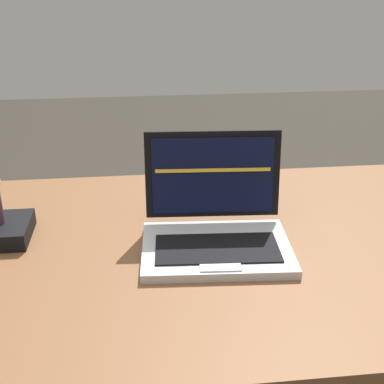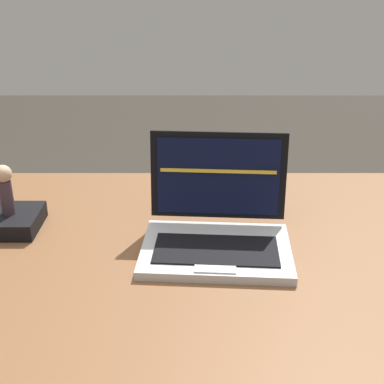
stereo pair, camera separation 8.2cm
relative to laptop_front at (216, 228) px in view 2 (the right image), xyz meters
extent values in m
cube|color=brown|center=(0.01, 0.01, -0.06)|extent=(1.71, 0.64, 0.04)
cube|color=#B6BABF|center=(0.00, -0.03, -0.03)|extent=(0.26, 0.19, 0.01)
cube|color=black|center=(0.00, -0.04, -0.02)|extent=(0.21, 0.11, 0.00)
cube|color=#C2B7C2|center=(-0.01, -0.09, -0.02)|extent=(0.07, 0.03, 0.00)
cube|color=black|center=(0.00, 0.07, 0.07)|extent=(0.24, 0.04, 0.15)
cube|color=black|center=(0.00, 0.06, 0.07)|extent=(0.21, 0.03, 0.13)
cube|color=yellow|center=(0.00, 0.06, 0.08)|extent=(0.20, 0.01, 0.01)
cube|color=black|center=(-0.37, 0.06, -0.02)|extent=(0.11, 0.11, 0.03)
cylinder|color=#3A2B36|center=(-0.37, 0.06, 0.03)|extent=(0.02, 0.02, 0.06)
sphere|color=tan|center=(-0.37, 0.06, 0.07)|extent=(0.03, 0.03, 0.03)
camera|label=1|loc=(-0.12, -0.74, 0.40)|focal=47.36mm
camera|label=2|loc=(-0.04, -0.75, 0.40)|focal=47.36mm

